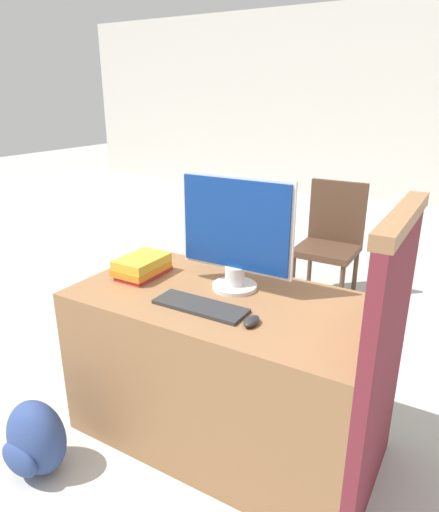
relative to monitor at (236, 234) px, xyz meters
name	(u,v)px	position (x,y,z in m)	size (l,w,h in m)	color
ground_plane	(181,482)	(0.00, -0.47, -1.00)	(20.00, 20.00, 0.00)	#B2B2AD
wall_back	(425,106)	(0.00, 5.48, 0.40)	(12.00, 0.06, 2.80)	beige
desk	(223,368)	(0.00, -0.11, -0.63)	(1.35, 0.72, 0.73)	#8C603D
carrel_divider	(382,367)	(0.69, -0.13, -0.38)	(0.07, 0.67, 1.22)	maroon
monitor	(236,234)	(0.00, 0.00, 0.00)	(0.54, 0.21, 0.52)	silver
keyboard	(200,306)	(-0.03, -0.25, -0.25)	(0.40, 0.14, 0.02)	#2D2D2D
mouse	(252,321)	(0.22, -0.28, -0.25)	(0.05, 0.10, 0.03)	#262626
book_stack	(142,266)	(-0.47, -0.10, -0.21)	(0.18, 0.27, 0.10)	#B72D28
backpack	(35,440)	(-0.58, -0.73, -0.82)	(0.29, 0.24, 0.35)	navy
far_chair	(331,237)	(-0.06, 1.67, -0.48)	(0.44, 0.44, 0.94)	#4C3323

